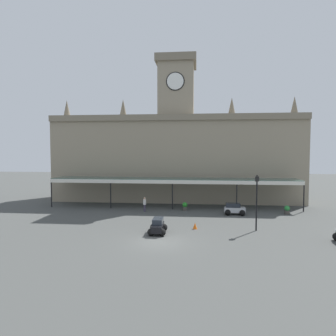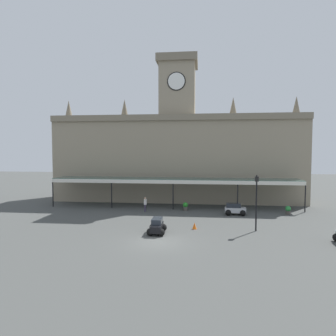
% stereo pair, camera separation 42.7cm
% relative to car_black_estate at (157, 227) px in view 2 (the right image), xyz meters
% --- Properties ---
extents(ground_plane, '(140.00, 140.00, 0.00)m').
position_rel_car_black_estate_xyz_m(ground_plane, '(0.41, -2.29, -0.56)').
color(ground_plane, '#454744').
extents(station_building, '(34.08, 6.81, 19.89)m').
position_rel_car_black_estate_xyz_m(station_building, '(0.41, 17.30, 6.07)').
color(station_building, gray).
rests_on(station_building, ground).
extents(entrance_canopy, '(30.47, 3.26, 3.60)m').
position_rel_car_black_estate_xyz_m(entrance_canopy, '(0.41, 11.68, 2.90)').
color(entrance_canopy, '#38564C').
rests_on(entrance_canopy, ground).
extents(car_black_estate, '(1.56, 2.26, 1.27)m').
position_rel_car_black_estate_xyz_m(car_black_estate, '(0.00, 0.00, 0.00)').
color(car_black_estate, black).
rests_on(car_black_estate, ground).
extents(car_silver_estate, '(2.29, 1.61, 1.27)m').
position_rel_car_black_estate_xyz_m(car_silver_estate, '(7.43, 8.08, 0.00)').
color(car_silver_estate, '#B2B5BA').
rests_on(car_silver_estate, ground).
extents(pedestrian_crossing_forecourt, '(0.34, 0.39, 1.67)m').
position_rel_car_black_estate_xyz_m(pedestrian_crossing_forecourt, '(-2.68, 8.72, 0.34)').
color(pedestrian_crossing_forecourt, '#3F384C').
rests_on(pedestrian_crossing_forecourt, ground).
extents(victorian_lamppost, '(0.30, 0.30, 4.94)m').
position_rel_car_black_estate_xyz_m(victorian_lamppost, '(8.52, 1.65, 2.50)').
color(victorian_lamppost, black).
rests_on(victorian_lamppost, ground).
extents(traffic_cone, '(0.40, 0.40, 0.56)m').
position_rel_car_black_estate_xyz_m(traffic_cone, '(3.16, 1.73, -0.28)').
color(traffic_cone, orange).
rests_on(traffic_cone, ground).
extents(planter_by_canopy, '(0.60, 0.60, 0.96)m').
position_rel_car_black_estate_xyz_m(planter_by_canopy, '(1.92, 9.88, -0.07)').
color(planter_by_canopy, '#47423D').
rests_on(planter_by_canopy, ground).
extents(planter_near_kerb, '(0.60, 0.60, 0.96)m').
position_rel_car_black_estate_xyz_m(planter_near_kerb, '(13.28, 8.89, -0.07)').
color(planter_near_kerb, '#47423D').
rests_on(planter_near_kerb, ground).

